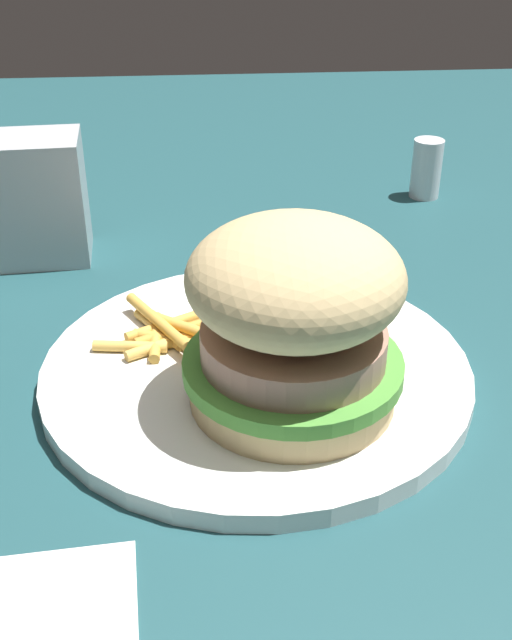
% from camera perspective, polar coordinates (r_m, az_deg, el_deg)
% --- Properties ---
extents(ground_plane, '(1.60, 1.60, 0.00)m').
position_cam_1_polar(ground_plane, '(0.49, -1.83, -3.68)').
color(ground_plane, '#1E474C').
extents(plate, '(0.26, 0.26, 0.01)m').
position_cam_1_polar(plate, '(0.48, -0.00, -3.71)').
color(plate, white).
rests_on(plate, ground_plane).
extents(sandwich, '(0.12, 0.12, 0.11)m').
position_cam_1_polar(sandwich, '(0.42, 2.80, 0.34)').
color(sandwich, tan).
rests_on(sandwich, plate).
extents(fries_pile, '(0.08, 0.10, 0.01)m').
position_cam_1_polar(fries_pile, '(0.50, -5.77, -0.98)').
color(fries_pile, gold).
rests_on(fries_pile, plate).
extents(napkin_dispenser, '(0.07, 0.09, 0.10)m').
position_cam_1_polar(napkin_dispenser, '(0.64, -16.37, 8.44)').
color(napkin_dispenser, '#B7BABF').
rests_on(napkin_dispenser, ground_plane).
extents(salt_shaker, '(0.03, 0.03, 0.06)m').
position_cam_1_polar(salt_shaker, '(0.76, 12.31, 10.73)').
color(salt_shaker, white).
rests_on(salt_shaker, ground_plane).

